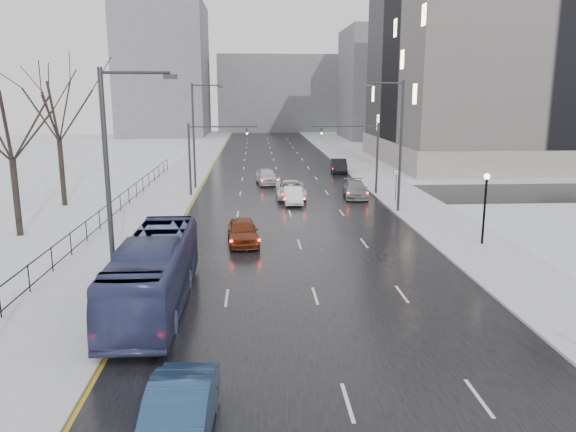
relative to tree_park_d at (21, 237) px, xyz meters
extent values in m
cube|color=black|center=(17.80, 26.00, 0.02)|extent=(16.00, 150.00, 0.04)
cube|color=black|center=(17.80, 14.00, 0.02)|extent=(130.00, 10.00, 0.04)
cube|color=silver|center=(7.30, 26.00, 0.08)|extent=(5.00, 150.00, 0.16)
cube|color=silver|center=(28.30, 26.00, 0.08)|extent=(5.00, 150.00, 0.16)
cube|color=white|center=(-2.20, 26.00, 0.06)|extent=(14.00, 150.00, 0.12)
cube|color=black|center=(4.80, -4.00, 1.41)|extent=(0.04, 70.00, 0.05)
cube|color=black|center=(4.80, -4.00, 0.41)|extent=(0.04, 70.00, 0.05)
cylinder|color=black|center=(4.80, -4.00, 0.81)|extent=(0.06, 0.06, 1.30)
cylinder|color=#2D2D33|center=(26.20, 6.00, 5.00)|extent=(0.20, 0.20, 10.00)
cylinder|color=#2D2D33|center=(24.90, 6.00, 9.80)|extent=(2.60, 0.12, 0.12)
cube|color=#2D2D33|center=(23.60, 6.00, 9.65)|extent=(0.50, 0.25, 0.18)
cylinder|color=#2D2D33|center=(9.40, -14.00, 5.00)|extent=(0.20, 0.20, 10.00)
cylinder|color=#2D2D33|center=(10.70, -14.00, 9.80)|extent=(2.60, 0.12, 0.12)
cube|color=#2D2D33|center=(12.00, -14.00, 9.65)|extent=(0.50, 0.25, 0.18)
cylinder|color=#2D2D33|center=(9.40, 18.00, 5.00)|extent=(0.20, 0.20, 10.00)
cylinder|color=#2D2D33|center=(10.70, 18.00, 9.80)|extent=(2.60, 0.12, 0.12)
cube|color=#2D2D33|center=(12.00, 18.00, 9.65)|extent=(0.50, 0.25, 0.18)
cylinder|color=black|center=(28.80, -4.00, 2.16)|extent=(0.14, 0.14, 4.00)
sphere|color=#FFE5B2|center=(28.80, -4.00, 4.26)|extent=(0.36, 0.36, 0.36)
cylinder|color=#2D2D33|center=(26.20, 14.00, 3.25)|extent=(0.20, 0.20, 6.50)
cylinder|color=#2D2D33|center=(23.20, 14.00, 6.20)|extent=(6.00, 0.12, 0.12)
imported|color=#2D2D33|center=(21.10, 14.00, 5.60)|extent=(0.15, 0.18, 0.90)
sphere|color=#19FF33|center=(21.10, 13.85, 5.60)|extent=(0.16, 0.16, 0.16)
cylinder|color=#2D2D33|center=(9.40, 14.00, 3.25)|extent=(0.20, 0.20, 6.50)
cylinder|color=#2D2D33|center=(12.40, 14.00, 6.20)|extent=(6.00, 0.12, 0.12)
imported|color=#2D2D33|center=(14.50, 14.00, 5.60)|extent=(0.15, 0.18, 0.90)
sphere|color=#19FF33|center=(14.50, 13.85, 5.60)|extent=(0.16, 0.16, 0.16)
cylinder|color=#2D2D33|center=(27.00, 10.00, 1.41)|extent=(0.06, 0.06, 2.50)
cylinder|color=white|center=(27.00, 10.00, 2.56)|extent=(0.60, 0.03, 0.60)
torus|color=#B20C0C|center=(27.00, 10.00, 2.56)|extent=(0.58, 0.06, 0.58)
cube|color=gray|center=(52.80, 38.00, 12.00)|extent=(40.00, 30.00, 24.00)
cube|color=gray|center=(52.80, 38.00, 1.50)|extent=(40.60, 30.60, 3.00)
cube|color=slate|center=(45.80, 81.00, 11.00)|extent=(24.00, 20.00, 22.00)
cube|color=slate|center=(-4.20, 91.00, 14.00)|extent=(18.00, 22.00, 28.00)
cube|color=slate|center=(21.80, 106.00, 9.00)|extent=(30.00, 18.00, 18.00)
imported|color=navy|center=(13.06, -22.72, 0.83)|extent=(1.89, 4.87, 1.58)
imported|color=#3A4071|center=(10.80, -12.86, 1.58)|extent=(2.58, 11.03, 3.07)
imported|color=maroon|center=(14.37, -2.65, 0.81)|extent=(2.18, 4.65, 1.54)
imported|color=white|center=(18.30, 9.99, 0.74)|extent=(1.48, 4.23, 1.39)
imported|color=white|center=(18.30, 12.56, 0.80)|extent=(2.60, 5.50, 1.52)
imported|color=gray|center=(24.01, 12.46, 0.76)|extent=(2.39, 5.11, 1.44)
imported|color=silver|center=(16.34, 20.42, 0.84)|extent=(2.48, 4.90, 1.60)
imported|color=black|center=(24.92, 28.35, 0.83)|extent=(1.99, 4.91, 1.59)
camera|label=1|loc=(15.12, -35.99, 9.02)|focal=35.00mm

